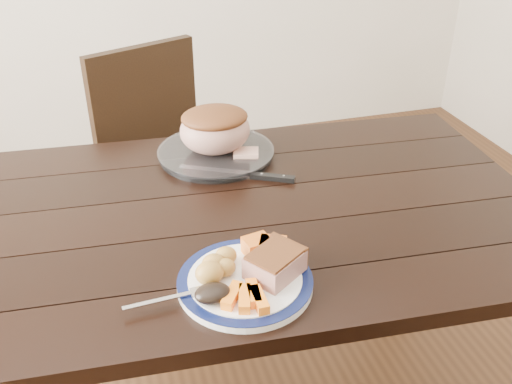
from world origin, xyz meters
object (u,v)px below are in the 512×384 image
object	(u,v)px
chair_far	(165,161)
fork	(176,297)
dinner_plate	(245,282)
serving_platter	(216,154)
roast_joint	(215,131)
dining_table	(224,241)
carving_knife	(258,176)
pork_slice	(275,264)

from	to	relation	value
chair_far	fork	world-z (taller)	chair_far
dinner_plate	serving_platter	size ratio (longest dim) A/B	0.85
dinner_plate	fork	xyz separation A→B (m)	(-0.14, -0.02, 0.01)
dinner_plate	roast_joint	world-z (taller)	roast_joint
dining_table	carving_knife	distance (m)	0.21
dining_table	serving_platter	world-z (taller)	serving_platter
dinner_plate	pork_slice	size ratio (longest dim) A/B	2.57
chair_far	carving_knife	bearing A→B (deg)	83.71
pork_slice	roast_joint	bearing A→B (deg)	88.99
dining_table	dinner_plate	world-z (taller)	dinner_plate
fork	carving_knife	bearing A→B (deg)	52.24
roast_joint	pork_slice	bearing A→B (deg)	-91.01
dinner_plate	roast_joint	size ratio (longest dim) A/B	1.38
dining_table	pork_slice	bearing A→B (deg)	-82.41
dinner_plate	fork	world-z (taller)	fork
serving_platter	pork_slice	size ratio (longest dim) A/B	3.04
pork_slice	roast_joint	size ratio (longest dim) A/B	0.54
pork_slice	roast_joint	xyz separation A→B (m)	(0.01, 0.58, 0.04)
dining_table	dinner_plate	size ratio (longest dim) A/B	6.03
roast_joint	dinner_plate	bearing A→B (deg)	-97.08
dining_table	roast_joint	size ratio (longest dim) A/B	8.30
carving_knife	pork_slice	bearing A→B (deg)	-74.47
serving_platter	fork	bearing A→B (deg)	-109.91
serving_platter	dining_table	bearing A→B (deg)	-99.77
dining_table	dinner_plate	bearing A→B (deg)	-94.38
chair_far	dinner_plate	xyz separation A→B (m)	(0.03, -1.02, 0.23)
dining_table	roast_joint	world-z (taller)	roast_joint
fork	pork_slice	bearing A→B (deg)	0.11
roast_joint	chair_far	bearing A→B (deg)	102.72
pork_slice	carving_knife	world-z (taller)	pork_slice
serving_platter	pork_slice	xyz separation A→B (m)	(-0.01, -0.58, 0.04)
dining_table	chair_far	world-z (taller)	chair_far
dinner_plate	carving_knife	size ratio (longest dim) A/B	0.94
dining_table	dinner_plate	distance (m)	0.31
dining_table	roast_joint	xyz separation A→B (m)	(0.05, 0.29, 0.17)
pork_slice	carving_knife	bearing A→B (deg)	77.88
dining_table	fork	world-z (taller)	fork
dining_table	serving_platter	distance (m)	0.31
dinner_plate	pork_slice	xyz separation A→B (m)	(0.06, -0.01, 0.04)
carving_knife	serving_platter	bearing A→B (deg)	144.46
fork	carving_knife	size ratio (longest dim) A/B	0.61
serving_platter	pork_slice	bearing A→B (deg)	-91.01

